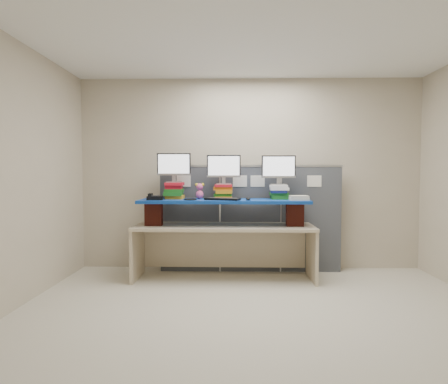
{
  "coord_description": "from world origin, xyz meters",
  "views": [
    {
      "loc": [
        -0.26,
        -3.55,
        1.4
      ],
      "look_at": [
        -0.37,
        1.38,
        1.16
      ],
      "focal_mm": 30.0,
      "sensor_mm": 36.0,
      "label": 1
    }
  ],
  "objects_px": {
    "monitor_left": "(174,166)",
    "desk_phone": "(154,197)",
    "desk": "(224,236)",
    "blue_board": "(224,201)",
    "monitor_center": "(224,168)",
    "keyboard": "(222,199)",
    "monitor_right": "(279,168)"
  },
  "relations": [
    {
      "from": "desk",
      "to": "monitor_right",
      "type": "xyz_separation_m",
      "value": [
        0.73,
        0.11,
        0.9
      ]
    },
    {
      "from": "monitor_left",
      "to": "keyboard",
      "type": "height_order",
      "value": "monitor_left"
    },
    {
      "from": "blue_board",
      "to": "monitor_right",
      "type": "bearing_deg",
      "value": 9.19
    },
    {
      "from": "desk",
      "to": "monitor_left",
      "type": "relative_size",
      "value": 5.2
    },
    {
      "from": "monitor_center",
      "to": "keyboard",
      "type": "distance_m",
      "value": 0.47
    },
    {
      "from": "keyboard",
      "to": "desk_phone",
      "type": "xyz_separation_m",
      "value": [
        -0.89,
        0.03,
        0.02
      ]
    },
    {
      "from": "desk_phone",
      "to": "desk",
      "type": "bearing_deg",
      "value": -0.44
    },
    {
      "from": "monitor_left",
      "to": "monitor_right",
      "type": "xyz_separation_m",
      "value": [
        1.41,
        -0.01,
        -0.03
      ]
    },
    {
      "from": "blue_board",
      "to": "monitor_left",
      "type": "bearing_deg",
      "value": 170.17
    },
    {
      "from": "desk",
      "to": "blue_board",
      "type": "distance_m",
      "value": 0.47
    },
    {
      "from": "keyboard",
      "to": "desk_phone",
      "type": "height_order",
      "value": "desk_phone"
    },
    {
      "from": "monitor_center",
      "to": "keyboard",
      "type": "bearing_deg",
      "value": -92.71
    },
    {
      "from": "monitor_center",
      "to": "keyboard",
      "type": "height_order",
      "value": "monitor_center"
    },
    {
      "from": "monitor_center",
      "to": "keyboard",
      "type": "relative_size",
      "value": 0.95
    },
    {
      "from": "blue_board",
      "to": "desk_phone",
      "type": "height_order",
      "value": "desk_phone"
    },
    {
      "from": "desk",
      "to": "blue_board",
      "type": "relative_size",
      "value": 1.07
    },
    {
      "from": "monitor_right",
      "to": "desk_phone",
      "type": "xyz_separation_m",
      "value": [
        -1.64,
        -0.19,
        -0.38
      ]
    },
    {
      "from": "monitor_left",
      "to": "desk_phone",
      "type": "xyz_separation_m",
      "value": [
        -0.23,
        -0.2,
        -0.42
      ]
    },
    {
      "from": "desk",
      "to": "monitor_center",
      "type": "distance_m",
      "value": 0.92
    },
    {
      "from": "monitor_right",
      "to": "keyboard",
      "type": "relative_size",
      "value": 0.95
    },
    {
      "from": "blue_board",
      "to": "monitor_left",
      "type": "height_order",
      "value": "monitor_left"
    },
    {
      "from": "desk",
      "to": "desk_phone",
      "type": "xyz_separation_m",
      "value": [
        -0.91,
        -0.08,
        0.52
      ]
    },
    {
      "from": "blue_board",
      "to": "desk_phone",
      "type": "relative_size",
      "value": 10.28
    },
    {
      "from": "monitor_left",
      "to": "keyboard",
      "type": "xyz_separation_m",
      "value": [
        0.66,
        -0.23,
        -0.43
      ]
    },
    {
      "from": "monitor_left",
      "to": "desk_phone",
      "type": "relative_size",
      "value": 2.11
    },
    {
      "from": "desk_phone",
      "to": "monitor_left",
      "type": "bearing_deg",
      "value": 36.41
    },
    {
      "from": "monitor_center",
      "to": "monitor_right",
      "type": "bearing_deg",
      "value": -0.0
    },
    {
      "from": "keyboard",
      "to": "monitor_left",
      "type": "bearing_deg",
      "value": -179.81
    },
    {
      "from": "monitor_center",
      "to": "keyboard",
      "type": "xyz_separation_m",
      "value": [
        -0.01,
        -0.23,
        -0.41
      ]
    },
    {
      "from": "monitor_right",
      "to": "monitor_center",
      "type": "bearing_deg",
      "value": 180.0
    },
    {
      "from": "desk_phone",
      "to": "blue_board",
      "type": "bearing_deg",
      "value": -0.44
    },
    {
      "from": "blue_board",
      "to": "desk_phone",
      "type": "bearing_deg",
      "value": -174.55
    }
  ]
}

